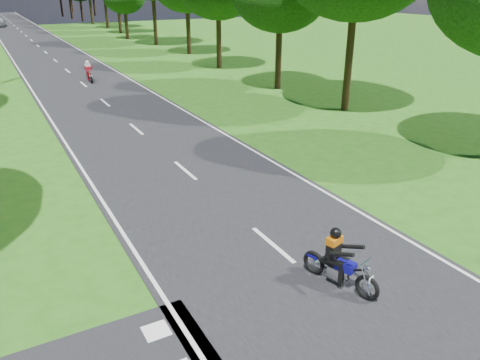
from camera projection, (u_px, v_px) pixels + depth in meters
ground at (320, 285)px, 10.68m from camera, size 160.00×160.00×0.00m
main_road at (38, 46)px, 51.10m from camera, size 7.00×140.00×0.02m
road_markings at (39, 48)px, 49.52m from camera, size 7.40×140.00×0.01m
rider_near_blue at (341, 259)px, 10.36m from camera, size 1.03×1.78×1.41m
rider_far_red at (89, 71)px, 32.27m from camera, size 0.65×1.73×1.42m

